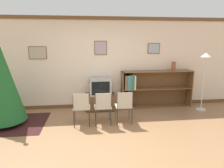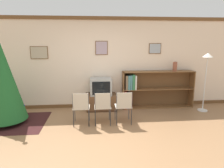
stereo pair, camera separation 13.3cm
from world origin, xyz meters
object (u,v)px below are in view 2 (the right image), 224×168
folding_chair_center (103,106)px  television (101,86)px  folding_chair_right (124,105)px  vase (175,66)px  tv_console (101,102)px  christmas_tree (2,79)px  bookshelf (146,90)px  standing_lamp (207,67)px  folding_chair_left (81,107)px

folding_chair_center → television: bearing=90.0°
folding_chair_right → vase: size_ratio=2.93×
tv_console → television: bearing=-90.0°
christmas_tree → folding_chair_right: bearing=-5.9°
bookshelf → standing_lamp: standing_lamp is taller
standing_lamp → folding_chair_left: bearing=-168.2°
christmas_tree → tv_console: christmas_tree is taller
folding_chair_left → standing_lamp: 3.65m
folding_chair_right → standing_lamp: bearing=16.5°
standing_lamp → tv_console: bearing=172.8°
christmas_tree → folding_chair_center: bearing=-7.2°
folding_chair_center → folding_chair_right: same height
television → standing_lamp: bearing=-7.2°
folding_chair_center → vase: (2.22, 1.15, 0.79)m
television → bookshelf: (1.40, 0.11, -0.15)m
vase → tv_console: bearing=-178.9°
christmas_tree → standing_lamp: size_ratio=1.32×
christmas_tree → bookshelf: size_ratio=1.03×
television → folding_chair_right: bearing=-65.0°
television → folding_chair_right: television is taller
bookshelf → vase: vase is taller
folding_chair_right → bookshelf: bookshelf is taller
folding_chair_right → vase: 2.21m
christmas_tree → television: bearing=18.7°
vase → folding_chair_right: bearing=-146.1°
tv_console → folding_chair_left: folding_chair_left is taller
bookshelf → vase: size_ratio=7.74×
christmas_tree → tv_console: bearing=18.7°
folding_chair_center → folding_chair_right: 0.51m
christmas_tree → tv_console: 2.66m
folding_chair_left → standing_lamp: (3.48, 0.73, 0.82)m
standing_lamp → folding_chair_right: bearing=-163.5°
folding_chair_left → vase: 3.07m
television → folding_chair_left: television is taller
bookshelf → folding_chair_center: bearing=-139.1°
television → standing_lamp: size_ratio=0.37×
bookshelf → television: bearing=-175.6°
tv_console → standing_lamp: (2.97, -0.38, 1.06)m
television → folding_chair_left: (-0.51, -1.10, -0.24)m
folding_chair_right → standing_lamp: standing_lamp is taller
christmas_tree → standing_lamp: (5.34, 0.43, 0.18)m
folding_chair_center → vase: 2.62m
folding_chair_center → bookshelf: 1.85m
television → standing_lamp: (2.97, -0.37, 0.59)m
television → folding_chair_center: 1.13m
christmas_tree → television: size_ratio=3.62×
folding_chair_left → standing_lamp: bearing=11.8°
christmas_tree → tv_console: size_ratio=2.55×
tv_console → vase: 2.45m
television → folding_chair_right: size_ratio=0.75×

